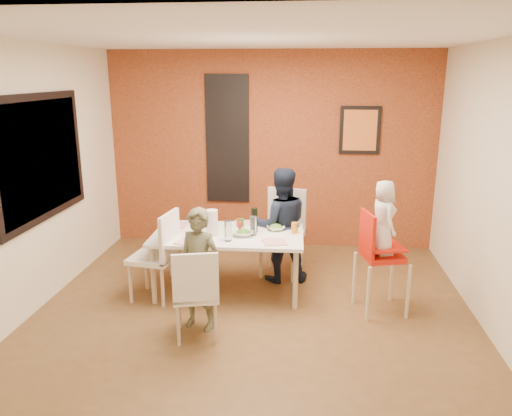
# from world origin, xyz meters

# --- Properties ---
(ground) EXTENTS (4.50, 4.50, 0.00)m
(ground) POSITION_xyz_m (0.00, 0.00, 0.00)
(ground) COLOR brown
(ground) RESTS_ON ground
(ceiling) EXTENTS (4.50, 4.50, 0.02)m
(ceiling) POSITION_xyz_m (0.00, 0.00, 2.70)
(ceiling) COLOR white
(ceiling) RESTS_ON wall_back
(wall_back) EXTENTS (4.50, 0.02, 2.70)m
(wall_back) POSITION_xyz_m (0.00, 2.25, 1.35)
(wall_back) COLOR #ECE2C3
(wall_back) RESTS_ON ground
(wall_front) EXTENTS (4.50, 0.02, 2.70)m
(wall_front) POSITION_xyz_m (0.00, -2.25, 1.35)
(wall_front) COLOR #ECE2C3
(wall_front) RESTS_ON ground
(wall_left) EXTENTS (0.02, 4.50, 2.70)m
(wall_left) POSITION_xyz_m (-2.25, 0.00, 1.35)
(wall_left) COLOR #ECE2C3
(wall_left) RESTS_ON ground
(wall_right) EXTENTS (0.02, 4.50, 2.70)m
(wall_right) POSITION_xyz_m (2.25, 0.00, 1.35)
(wall_right) COLOR #ECE2C3
(wall_right) RESTS_ON ground
(brick_accent_wall) EXTENTS (4.50, 0.02, 2.70)m
(brick_accent_wall) POSITION_xyz_m (0.00, 2.23, 1.35)
(brick_accent_wall) COLOR maroon
(brick_accent_wall) RESTS_ON ground
(picture_window_frame) EXTENTS (0.05, 1.70, 1.30)m
(picture_window_frame) POSITION_xyz_m (-2.22, 0.20, 1.55)
(picture_window_frame) COLOR black
(picture_window_frame) RESTS_ON wall_left
(picture_window_pane) EXTENTS (0.02, 1.55, 1.15)m
(picture_window_pane) POSITION_xyz_m (-2.21, 0.20, 1.55)
(picture_window_pane) COLOR black
(picture_window_pane) RESTS_ON wall_left
(glassblock_strip) EXTENTS (0.55, 0.03, 1.70)m
(glassblock_strip) POSITION_xyz_m (-0.60, 2.21, 1.50)
(glassblock_strip) COLOR white
(glassblock_strip) RESTS_ON wall_back
(glassblock_surround) EXTENTS (0.60, 0.03, 1.76)m
(glassblock_surround) POSITION_xyz_m (-0.60, 2.21, 1.50)
(glassblock_surround) COLOR black
(glassblock_surround) RESTS_ON wall_back
(art_print_frame) EXTENTS (0.54, 0.03, 0.64)m
(art_print_frame) POSITION_xyz_m (1.20, 2.21, 1.65)
(art_print_frame) COLOR black
(art_print_frame) RESTS_ON wall_back
(art_print_canvas) EXTENTS (0.44, 0.01, 0.54)m
(art_print_canvas) POSITION_xyz_m (1.20, 2.19, 1.65)
(art_print_canvas) COLOR orange
(art_print_canvas) RESTS_ON wall_back
(dining_table) EXTENTS (1.67, 0.95, 0.69)m
(dining_table) POSITION_xyz_m (-0.33, 0.54, 0.62)
(dining_table) COLOR white
(dining_table) RESTS_ON ground
(chair_near) EXTENTS (0.49, 0.49, 0.88)m
(chair_near) POSITION_xyz_m (-0.46, -0.54, 0.49)
(chair_near) COLOR silver
(chair_near) RESTS_ON ground
(chair_far) EXTENTS (0.58, 0.58, 1.03)m
(chair_far) POSITION_xyz_m (0.25, 1.19, 0.58)
(chair_far) COLOR beige
(chair_far) RESTS_ON ground
(chair_left) EXTENTS (0.52, 0.52, 0.98)m
(chair_left) POSITION_xyz_m (-1.03, 0.28, 0.55)
(chair_left) COLOR white
(chair_left) RESTS_ON ground
(high_chair) EXTENTS (0.54, 0.54, 1.06)m
(high_chair) POSITION_xyz_m (1.25, 0.22, 0.64)
(high_chair) COLOR red
(high_chair) RESTS_ON ground
(child_near) EXTENTS (0.50, 0.40, 1.19)m
(child_near) POSITION_xyz_m (-0.48, -0.30, 0.60)
(child_near) COLOR brown
(child_near) RESTS_ON ground
(child_far) EXTENTS (0.75, 0.64, 1.36)m
(child_far) POSITION_xyz_m (0.22, 0.94, 0.68)
(child_far) COLOR black
(child_far) RESTS_ON ground
(toddler) EXTENTS (0.34, 0.42, 0.75)m
(toddler) POSITION_xyz_m (1.28, 0.23, 1.00)
(toddler) COLOR silver
(toddler) RESTS_ON high_chair
(plate_near_left) EXTENTS (0.30, 0.30, 0.01)m
(plate_near_left) POSITION_xyz_m (-0.69, 0.20, 0.69)
(plate_near_left) COLOR white
(plate_near_left) RESTS_ON dining_table
(plate_far_mid) EXTENTS (0.23, 0.23, 0.01)m
(plate_far_mid) POSITION_xyz_m (-0.22, 0.94, 0.69)
(plate_far_mid) COLOR white
(plate_far_mid) RESTS_ON dining_table
(plate_near_right) EXTENTS (0.28, 0.28, 0.01)m
(plate_near_right) POSITION_xyz_m (0.20, 0.29, 0.69)
(plate_near_right) COLOR white
(plate_near_right) RESTS_ON dining_table
(plate_far_left) EXTENTS (0.28, 0.28, 0.01)m
(plate_far_left) POSITION_xyz_m (-0.98, 0.77, 0.69)
(plate_far_left) COLOR white
(plate_far_left) RESTS_ON dining_table
(salad_bowl_a) EXTENTS (0.24, 0.24, 0.06)m
(salad_bowl_a) POSITION_xyz_m (-0.16, 0.48, 0.71)
(salad_bowl_a) COLOR white
(salad_bowl_a) RESTS_ON dining_table
(salad_bowl_b) EXTENTS (0.25, 0.25, 0.05)m
(salad_bowl_b) POSITION_xyz_m (0.18, 0.72, 0.71)
(salad_bowl_b) COLOR white
(salad_bowl_b) RESTS_ON dining_table
(wine_bottle) EXTENTS (0.07, 0.07, 0.27)m
(wine_bottle) POSITION_xyz_m (-0.05, 0.63, 0.82)
(wine_bottle) COLOR black
(wine_bottle) RESTS_ON dining_table
(wine_glass_a) EXTENTS (0.08, 0.08, 0.22)m
(wine_glass_a) POSITION_xyz_m (-0.30, 0.30, 0.80)
(wine_glass_a) COLOR white
(wine_glass_a) RESTS_ON dining_table
(wine_glass_b) EXTENTS (0.07, 0.07, 0.21)m
(wine_glass_b) POSITION_xyz_m (-0.05, 0.52, 0.79)
(wine_glass_b) COLOR white
(wine_glass_b) RESTS_ON dining_table
(paper_towel_roll) EXTENTS (0.13, 0.13, 0.28)m
(paper_towel_roll) POSITION_xyz_m (-0.49, 0.45, 0.83)
(paper_towel_roll) COLOR silver
(paper_towel_roll) RESTS_ON dining_table
(condiment_red) EXTENTS (0.04, 0.04, 0.15)m
(condiment_red) POSITION_xyz_m (-0.20, 0.51, 0.76)
(condiment_red) COLOR red
(condiment_red) RESTS_ON dining_table
(condiment_green) EXTENTS (0.04, 0.04, 0.15)m
(condiment_green) POSITION_xyz_m (-0.19, 0.62, 0.76)
(condiment_green) COLOR #317C29
(condiment_green) RESTS_ON dining_table
(condiment_brown) EXTENTS (0.04, 0.04, 0.15)m
(condiment_brown) POSITION_xyz_m (-0.23, 0.61, 0.76)
(condiment_brown) COLOR brown
(condiment_brown) RESTS_ON dining_table
(sippy_cup) EXTENTS (0.07, 0.07, 0.12)m
(sippy_cup) POSITION_xyz_m (0.39, 0.62, 0.75)
(sippy_cup) COLOR orange
(sippy_cup) RESTS_ON dining_table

